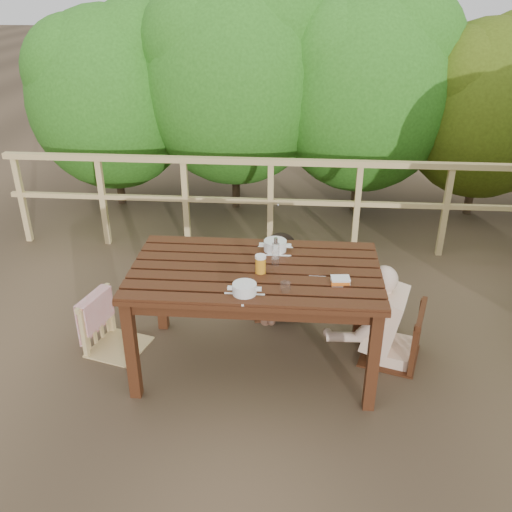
# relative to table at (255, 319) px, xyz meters

# --- Properties ---
(ground) EXTENTS (60.00, 60.00, 0.00)m
(ground) POSITION_rel_table_xyz_m (0.00, 0.00, -0.41)
(ground) COLOR brown
(ground) RESTS_ON ground
(table) EXTENTS (1.76, 0.99, 0.81)m
(table) POSITION_rel_table_xyz_m (0.00, 0.00, 0.00)
(table) COLOR #34190C
(table) RESTS_ON ground
(chair_left) EXTENTS (0.52, 0.52, 0.85)m
(chair_left) POSITION_rel_table_xyz_m (-1.10, 0.11, 0.02)
(chair_left) COLOR tan
(chair_left) RESTS_ON ground
(chair_far) EXTENTS (0.56, 0.56, 0.91)m
(chair_far) POSITION_rel_table_xyz_m (0.11, 0.81, 0.05)
(chair_far) COLOR #34190C
(chair_far) RESTS_ON ground
(chair_right) EXTENTS (0.55, 0.55, 0.88)m
(chair_right) POSITION_rel_table_xyz_m (1.04, 0.16, 0.04)
(chair_right) COLOR #34190C
(chair_right) RESTS_ON ground
(woman) EXTENTS (0.63, 0.70, 1.19)m
(woman) POSITION_rel_table_xyz_m (0.11, 0.83, 0.19)
(woman) COLOR black
(woman) RESTS_ON ground
(diner_right) EXTENTS (0.75, 0.67, 1.27)m
(diner_right) POSITION_rel_table_xyz_m (1.07, 0.16, 0.23)
(diner_right) COLOR beige
(diner_right) RESTS_ON ground
(railing) EXTENTS (5.60, 0.10, 1.01)m
(railing) POSITION_rel_table_xyz_m (0.00, 2.00, 0.10)
(railing) COLOR tan
(railing) RESTS_ON ground
(hedge_row) EXTENTS (6.60, 1.60, 3.80)m
(hedge_row) POSITION_rel_table_xyz_m (0.40, 3.20, 1.49)
(hedge_row) COLOR #265E17
(hedge_row) RESTS_ON ground
(soup_near) EXTENTS (0.26, 0.26, 0.09)m
(soup_near) POSITION_rel_table_xyz_m (-0.04, -0.35, 0.45)
(soup_near) COLOR white
(soup_near) RESTS_ON table
(soup_far) EXTENTS (0.29, 0.29, 0.10)m
(soup_far) POSITION_rel_table_xyz_m (0.12, 0.30, 0.45)
(soup_far) COLOR white
(soup_far) RESTS_ON table
(beer_glass) EXTENTS (0.08, 0.08, 0.15)m
(beer_glass) POSITION_rel_table_xyz_m (0.04, -0.06, 0.48)
(beer_glass) COLOR gold
(beer_glass) RESTS_ON table
(bottle) EXTENTS (0.05, 0.05, 0.23)m
(bottle) POSITION_rel_table_xyz_m (0.14, 0.06, 0.52)
(bottle) COLOR silver
(bottle) RESTS_ON table
(tumbler) EXTENTS (0.07, 0.07, 0.08)m
(tumbler) POSITION_rel_table_xyz_m (0.22, -0.30, 0.45)
(tumbler) COLOR white
(tumbler) RESTS_ON table
(butter_tub) EXTENTS (0.13, 0.10, 0.05)m
(butter_tub) POSITION_rel_table_xyz_m (0.58, -0.16, 0.43)
(butter_tub) COLOR white
(butter_tub) RESTS_ON table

